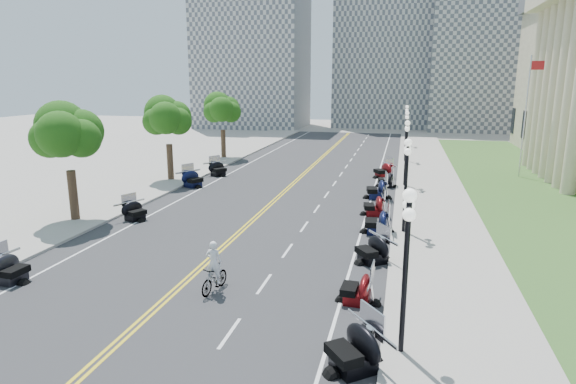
% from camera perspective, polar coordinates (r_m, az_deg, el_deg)
% --- Properties ---
extents(ground, '(160.00, 160.00, 0.00)m').
position_cam_1_polar(ground, '(24.23, -7.48, -6.31)').
color(ground, gray).
extents(road, '(16.00, 90.00, 0.01)m').
position_cam_1_polar(road, '(33.37, -1.38, -0.80)').
color(road, '#333335').
rests_on(road, ground).
extents(centerline_yellow_a, '(0.12, 90.00, 0.00)m').
position_cam_1_polar(centerline_yellow_a, '(33.40, -1.57, -0.78)').
color(centerline_yellow_a, yellow).
rests_on(centerline_yellow_a, road).
extents(centerline_yellow_b, '(0.12, 90.00, 0.00)m').
position_cam_1_polar(centerline_yellow_b, '(33.34, -1.18, -0.80)').
color(centerline_yellow_b, yellow).
rests_on(centerline_yellow_b, road).
extents(edge_line_north, '(0.12, 90.00, 0.00)m').
position_cam_1_polar(edge_line_north, '(32.37, 9.65, -1.41)').
color(edge_line_north, white).
rests_on(edge_line_north, road).
extents(edge_line_south, '(0.12, 90.00, 0.00)m').
position_cam_1_polar(edge_line_south, '(35.51, -11.41, -0.20)').
color(edge_line_south, white).
rests_on(edge_line_south, road).
extents(lane_dash_4, '(0.12, 2.00, 0.00)m').
position_cam_1_polar(lane_dash_4, '(16.34, -6.93, -16.26)').
color(lane_dash_4, white).
rests_on(lane_dash_4, road).
extents(lane_dash_5, '(0.12, 2.00, 0.00)m').
position_cam_1_polar(lane_dash_5, '(19.74, -2.83, -10.80)').
color(lane_dash_5, white).
rests_on(lane_dash_5, road).
extents(lane_dash_6, '(0.12, 2.00, 0.00)m').
position_cam_1_polar(lane_dash_6, '(23.32, -0.06, -6.95)').
color(lane_dash_6, white).
rests_on(lane_dash_6, road).
extents(lane_dash_7, '(0.12, 2.00, 0.00)m').
position_cam_1_polar(lane_dash_7, '(27.03, 1.93, -4.13)').
color(lane_dash_7, white).
rests_on(lane_dash_7, road).
extents(lane_dash_8, '(0.12, 2.00, 0.00)m').
position_cam_1_polar(lane_dash_8, '(30.80, 3.43, -1.99)').
color(lane_dash_8, white).
rests_on(lane_dash_8, road).
extents(lane_dash_9, '(0.12, 2.00, 0.00)m').
position_cam_1_polar(lane_dash_9, '(34.63, 4.60, -0.31)').
color(lane_dash_9, white).
rests_on(lane_dash_9, road).
extents(lane_dash_10, '(0.12, 2.00, 0.00)m').
position_cam_1_polar(lane_dash_10, '(38.50, 5.53, 1.02)').
color(lane_dash_10, white).
rests_on(lane_dash_10, road).
extents(lane_dash_11, '(0.12, 2.00, 0.00)m').
position_cam_1_polar(lane_dash_11, '(42.38, 6.30, 2.11)').
color(lane_dash_11, white).
rests_on(lane_dash_11, road).
extents(lane_dash_12, '(0.12, 2.00, 0.00)m').
position_cam_1_polar(lane_dash_12, '(46.29, 6.93, 3.02)').
color(lane_dash_12, white).
rests_on(lane_dash_12, road).
extents(lane_dash_13, '(0.12, 2.00, 0.00)m').
position_cam_1_polar(lane_dash_13, '(50.21, 7.47, 3.79)').
color(lane_dash_13, white).
rests_on(lane_dash_13, road).
extents(lane_dash_14, '(0.12, 2.00, 0.00)m').
position_cam_1_polar(lane_dash_14, '(54.15, 7.93, 4.44)').
color(lane_dash_14, white).
rests_on(lane_dash_14, road).
extents(lane_dash_15, '(0.12, 2.00, 0.00)m').
position_cam_1_polar(lane_dash_15, '(58.09, 8.33, 5.01)').
color(lane_dash_15, white).
rests_on(lane_dash_15, road).
extents(lane_dash_16, '(0.12, 2.00, 0.00)m').
position_cam_1_polar(lane_dash_16, '(62.04, 8.68, 5.50)').
color(lane_dash_16, white).
rests_on(lane_dash_16, road).
extents(lane_dash_17, '(0.12, 2.00, 0.00)m').
position_cam_1_polar(lane_dash_17, '(65.99, 8.98, 5.94)').
color(lane_dash_17, white).
rests_on(lane_dash_17, road).
extents(lane_dash_18, '(0.12, 2.00, 0.00)m').
position_cam_1_polar(lane_dash_18, '(69.95, 9.25, 6.32)').
color(lane_dash_18, white).
rests_on(lane_dash_18, road).
extents(lane_dash_19, '(0.12, 2.00, 0.00)m').
position_cam_1_polar(lane_dash_19, '(73.92, 9.50, 6.66)').
color(lane_dash_19, white).
rests_on(lane_dash_19, road).
extents(sidewalk_north, '(5.00, 90.00, 0.15)m').
position_cam_1_polar(sidewalk_north, '(32.36, 16.91, -1.69)').
color(sidewalk_north, '#9E9991').
rests_on(sidewalk_north, ground).
extents(sidewalk_south, '(5.00, 90.00, 0.15)m').
position_cam_1_polar(sidewalk_south, '(37.39, -17.13, 0.24)').
color(sidewalk_south, '#9E9991').
rests_on(sidewalk_south, ground).
extents(lawn, '(9.00, 60.00, 0.10)m').
position_cam_1_polar(lawn, '(41.13, 26.08, 0.57)').
color(lawn, '#356023').
rests_on(lawn, ground).
extents(distant_block_a, '(18.00, 14.00, 26.00)m').
position_cam_1_polar(distant_block_a, '(87.52, -4.21, 16.28)').
color(distant_block_a, gray).
rests_on(distant_block_a, ground).
extents(distant_block_b, '(16.00, 12.00, 30.00)m').
position_cam_1_polar(distant_block_b, '(89.69, 11.20, 17.28)').
color(distant_block_b, gray).
rests_on(distant_block_b, ground).
extents(distant_block_c, '(20.00, 14.00, 22.00)m').
position_cam_1_polar(distant_block_c, '(87.44, 23.21, 13.99)').
color(distant_block_c, gray).
rests_on(distant_block_c, ground).
extents(street_lamp_1, '(0.50, 1.20, 4.90)m').
position_cam_1_polar(street_lamp_1, '(14.36, 13.72, -9.37)').
color(street_lamp_1, black).
rests_on(street_lamp_1, sidewalk_north).
extents(street_lamp_2, '(0.50, 1.20, 4.90)m').
position_cam_1_polar(street_lamp_2, '(25.88, 13.77, 0.65)').
color(street_lamp_2, black).
rests_on(street_lamp_2, sidewalk_north).
extents(street_lamp_3, '(0.50, 1.20, 4.90)m').
position_cam_1_polar(street_lamp_3, '(37.70, 13.80, 4.45)').
color(street_lamp_3, black).
rests_on(street_lamp_3, sidewalk_north).
extents(street_lamp_4, '(0.50, 1.20, 4.90)m').
position_cam_1_polar(street_lamp_4, '(49.60, 13.81, 6.43)').
color(street_lamp_4, black).
rests_on(street_lamp_4, sidewalk_north).
extents(street_lamp_5, '(0.50, 1.20, 4.90)m').
position_cam_1_polar(street_lamp_5, '(61.55, 13.81, 7.64)').
color(street_lamp_5, black).
rests_on(street_lamp_5, sidewalk_north).
extents(flagpole, '(1.10, 0.20, 10.00)m').
position_cam_1_polar(flagpole, '(44.47, 26.28, 7.86)').
color(flagpole, silver).
rests_on(flagpole, ground).
extents(tree_2, '(4.80, 4.80, 9.20)m').
position_cam_1_polar(tree_2, '(29.84, -24.67, 5.63)').
color(tree_2, '#235619').
rests_on(tree_2, sidewalk_south).
extents(tree_3, '(4.80, 4.80, 9.20)m').
position_cam_1_polar(tree_3, '(39.92, -14.04, 8.00)').
color(tree_3, '#235619').
rests_on(tree_3, sidewalk_south).
extents(tree_4, '(4.80, 4.80, 9.20)m').
position_cam_1_polar(tree_4, '(50.84, -7.78, 9.27)').
color(tree_4, '#235619').
rests_on(tree_4, sidewalk_south).
extents(motorcycle_n_3, '(2.90, 2.90, 1.45)m').
position_cam_1_polar(motorcycle_n_3, '(14.26, 7.79, -17.70)').
color(motorcycle_n_3, black).
rests_on(motorcycle_n_3, road).
extents(motorcycle_n_4, '(1.90, 1.90, 1.27)m').
position_cam_1_polar(motorcycle_n_4, '(18.11, 8.22, -11.04)').
color(motorcycle_n_4, '#590A0C').
rests_on(motorcycle_n_4, road).
extents(motorcycle_n_5, '(2.74, 2.74, 1.37)m').
position_cam_1_polar(motorcycle_n_5, '(21.99, 9.98, -6.55)').
color(motorcycle_n_5, black).
rests_on(motorcycle_n_5, road).
extents(motorcycle_n_6, '(2.19, 2.19, 1.44)m').
position_cam_1_polar(motorcycle_n_6, '(26.12, 10.53, -3.33)').
color(motorcycle_n_6, black).
rests_on(motorcycle_n_6, road).
extents(motorcycle_n_7, '(2.20, 2.20, 1.35)m').
position_cam_1_polar(motorcycle_n_7, '(29.62, 10.19, -1.46)').
color(motorcycle_n_7, '#590A0C').
rests_on(motorcycle_n_7, road).
extents(motorcycle_n_8, '(2.44, 2.44, 1.51)m').
position_cam_1_polar(motorcycle_n_8, '(33.82, 10.51, 0.47)').
color(motorcycle_n_8, black).
rests_on(motorcycle_n_8, road).
extents(motorcycle_n_9, '(1.92, 1.92, 1.30)m').
position_cam_1_polar(motorcycle_n_9, '(37.74, 11.54, 1.56)').
color(motorcycle_n_9, black).
rests_on(motorcycle_n_9, road).
extents(motorcycle_n_10, '(2.78, 2.78, 1.42)m').
position_cam_1_polar(motorcycle_n_10, '(41.26, 11.22, 2.63)').
color(motorcycle_n_10, '#590A0C').
rests_on(motorcycle_n_10, road).
extents(motorcycle_s_4, '(1.96, 1.96, 1.30)m').
position_cam_1_polar(motorcycle_s_4, '(22.62, -30.13, -7.72)').
color(motorcycle_s_4, black).
rests_on(motorcycle_s_4, road).
extents(motorcycle_s_6, '(2.36, 2.36, 1.24)m').
position_cam_1_polar(motorcycle_s_6, '(29.55, -17.73, -2.03)').
color(motorcycle_s_6, black).
rests_on(motorcycle_s_6, road).
extents(motorcycle_s_8, '(2.75, 2.75, 1.42)m').
position_cam_1_polar(motorcycle_s_8, '(37.66, -11.24, 1.65)').
color(motorcycle_s_8, black).
rests_on(motorcycle_s_8, road).
extents(motorcycle_s_9, '(2.73, 2.73, 1.36)m').
position_cam_1_polar(motorcycle_s_9, '(41.82, -8.30, 2.84)').
color(motorcycle_s_9, black).
rests_on(motorcycle_s_9, road).
extents(bicycle, '(0.82, 1.83, 1.07)m').
position_cam_1_polar(bicycle, '(19.07, -8.71, -10.11)').
color(bicycle, '#A51414').
rests_on(bicycle, road).
extents(cyclist_rider, '(0.62, 0.41, 1.71)m').
position_cam_1_polar(cyclist_rider, '(18.58, -8.86, -6.17)').
color(cyclist_rider, white).
rests_on(cyclist_rider, bicycle).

